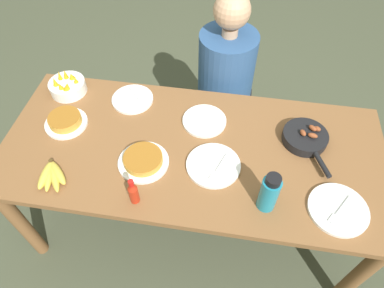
% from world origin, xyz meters
% --- Properties ---
extents(ground_plane, '(14.00, 14.00, 0.00)m').
position_xyz_m(ground_plane, '(0.00, 0.00, 0.00)').
color(ground_plane, '#474C38').
extents(dining_table, '(1.88, 0.83, 0.74)m').
position_xyz_m(dining_table, '(0.00, 0.00, 0.65)').
color(dining_table, brown).
rests_on(dining_table, ground_plane).
extents(banana_bunch, '(0.14, 0.18, 0.04)m').
position_xyz_m(banana_bunch, '(-0.60, -0.27, 0.76)').
color(banana_bunch, gold).
rests_on(banana_bunch, dining_table).
extents(skillet, '(0.22, 0.34, 0.08)m').
position_xyz_m(skillet, '(0.54, 0.13, 0.77)').
color(skillet, black).
rests_on(skillet, dining_table).
extents(frittata_plate_center, '(0.24, 0.24, 0.05)m').
position_xyz_m(frittata_plate_center, '(-0.21, -0.13, 0.76)').
color(frittata_plate_center, white).
rests_on(frittata_plate_center, dining_table).
extents(frittata_plate_side, '(0.22, 0.22, 0.06)m').
position_xyz_m(frittata_plate_side, '(-0.66, 0.05, 0.77)').
color(frittata_plate_side, white).
rests_on(frittata_plate_side, dining_table).
extents(empty_plate_near_front, '(0.23, 0.23, 0.02)m').
position_xyz_m(empty_plate_near_front, '(0.04, 0.18, 0.75)').
color(empty_plate_near_front, white).
rests_on(empty_plate_near_front, dining_table).
extents(empty_plate_far_left, '(0.26, 0.26, 0.02)m').
position_xyz_m(empty_plate_far_left, '(0.67, -0.24, 0.75)').
color(empty_plate_far_left, white).
rests_on(empty_plate_far_left, dining_table).
extents(empty_plate_far_right, '(0.23, 0.23, 0.02)m').
position_xyz_m(empty_plate_far_right, '(-0.37, 0.28, 0.75)').
color(empty_plate_far_right, white).
rests_on(empty_plate_far_right, dining_table).
extents(empty_plate_mid_edge, '(0.26, 0.26, 0.02)m').
position_xyz_m(empty_plate_mid_edge, '(0.12, -0.09, 0.75)').
color(empty_plate_mid_edge, white).
rests_on(empty_plate_mid_edge, dining_table).
extents(fruit_bowl_mango, '(0.20, 0.20, 0.12)m').
position_xyz_m(fruit_bowl_mango, '(-0.75, 0.29, 0.78)').
color(fruit_bowl_mango, white).
rests_on(fruit_bowl_mango, dining_table).
extents(water_bottle, '(0.08, 0.08, 0.21)m').
position_xyz_m(water_bottle, '(0.36, -0.26, 0.84)').
color(water_bottle, teal).
rests_on(water_bottle, dining_table).
extents(hot_sauce_bottle, '(0.04, 0.04, 0.15)m').
position_xyz_m(hot_sauce_bottle, '(-0.20, -0.32, 0.81)').
color(hot_sauce_bottle, '#B72814').
rests_on(hot_sauce_bottle, dining_table).
extents(person_figure, '(0.37, 0.37, 1.21)m').
position_xyz_m(person_figure, '(0.11, 0.65, 0.50)').
color(person_figure, black).
rests_on(person_figure, ground_plane).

